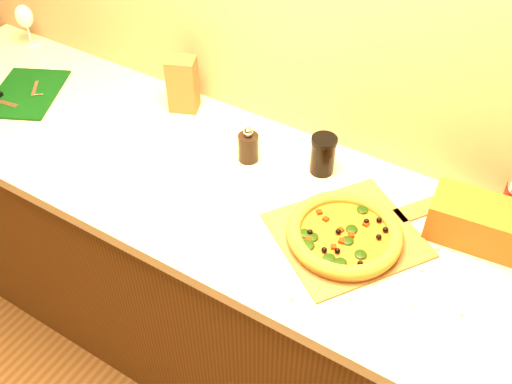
% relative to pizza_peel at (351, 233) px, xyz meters
% --- Properties ---
extents(cabinet, '(2.80, 0.65, 0.86)m').
position_rel_pizza_peel_xyz_m(cabinet, '(-0.30, 0.00, -0.47)').
color(cabinet, '#432A0E').
rests_on(cabinet, ground).
extents(countertop, '(2.84, 0.68, 0.04)m').
position_rel_pizza_peel_xyz_m(countertop, '(-0.30, 0.00, -0.02)').
color(countertop, beige).
rests_on(countertop, cabinet).
extents(pizza_peel, '(0.47, 0.50, 0.01)m').
position_rel_pizza_peel_xyz_m(pizza_peel, '(0.00, 0.00, 0.00)').
color(pizza_peel, brown).
rests_on(pizza_peel, countertop).
extents(pizza, '(0.30, 0.30, 0.04)m').
position_rel_pizza_peel_xyz_m(pizza, '(-0.01, -0.03, 0.02)').
color(pizza, gold).
rests_on(pizza, pizza_peel).
extents(cutting_board, '(0.33, 0.37, 0.02)m').
position_rel_pizza_peel_xyz_m(cutting_board, '(-1.25, 0.01, 0.00)').
color(cutting_board, '#05330C').
rests_on(cutting_board, countertop).
extents(bottle_cap, '(0.04, 0.04, 0.01)m').
position_rel_pizza_peel_xyz_m(bottle_cap, '(-1.13, -0.06, -0.00)').
color(bottle_cap, black).
rests_on(bottle_cap, countertop).
extents(pepper_grinder, '(0.06, 0.06, 0.12)m').
position_rel_pizza_peel_xyz_m(pepper_grinder, '(-0.40, 0.12, 0.04)').
color(pepper_grinder, black).
rests_on(pepper_grinder, countertop).
extents(bread_bag, '(0.42, 0.17, 0.11)m').
position_rel_pizza_peel_xyz_m(bread_bag, '(0.36, 0.17, 0.05)').
color(bread_bag, brown).
rests_on(bread_bag, countertop).
extents(wine_glass, '(0.07, 0.07, 0.17)m').
position_rel_pizza_peel_xyz_m(wine_glass, '(-1.49, 0.26, 0.11)').
color(wine_glass, silver).
rests_on(wine_glass, countertop).
extents(paper_bag, '(0.11, 0.10, 0.19)m').
position_rel_pizza_peel_xyz_m(paper_bag, '(-0.72, 0.23, 0.09)').
color(paper_bag, brown).
rests_on(paper_bag, countertop).
extents(dark_jar, '(0.08, 0.08, 0.12)m').
position_rel_pizza_peel_xyz_m(dark_jar, '(-0.18, 0.19, 0.06)').
color(dark_jar, black).
rests_on(dark_jar, countertop).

